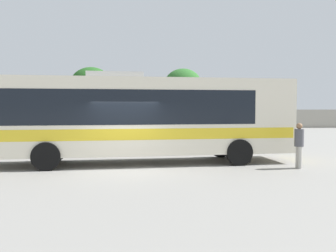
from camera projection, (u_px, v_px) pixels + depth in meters
ground_plane at (134, 143)px, 23.17m from camera, size 300.00×300.00×0.00m
perimeter_wall at (138, 119)px, 39.69m from camera, size 80.00×0.30×2.05m
coach_bus_cream_yellow at (135, 115)px, 14.78m from camera, size 12.72×3.74×3.67m
attendant_by_bus_door at (299, 143)px, 13.60m from camera, size 0.38×0.38×1.70m
parked_car_second_red at (51, 123)px, 36.39m from camera, size 4.68×2.17×1.43m
parked_car_third_silver at (112, 123)px, 35.90m from camera, size 4.24×2.04×1.50m
parked_car_rightmost_maroon at (173, 123)px, 36.55m from camera, size 4.11×2.18×1.41m
roadside_tree_left at (28, 92)px, 44.95m from camera, size 4.49×4.49×6.07m
roadside_tree_midleft at (91, 85)px, 44.80m from camera, size 5.13×5.13×7.23m
roadside_tree_midright at (183, 85)px, 44.20m from camera, size 4.54×4.54×6.99m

